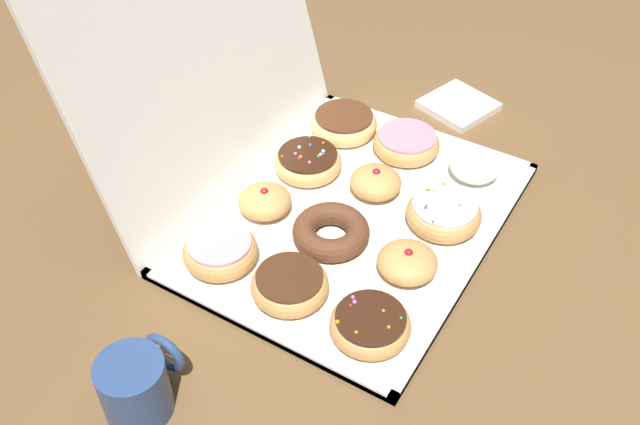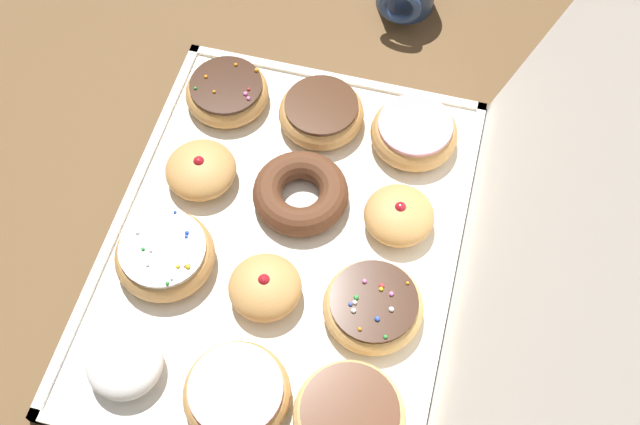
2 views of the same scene
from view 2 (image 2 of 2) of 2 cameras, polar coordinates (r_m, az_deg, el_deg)
name	(u,v)px [view 2 (image 2 of 2)]	position (r m, az deg, el deg)	size (l,w,h in m)	color
ground_plane	(282,249)	(0.96, -2.74, -2.66)	(3.00, 3.00, 0.00)	brown
donut_box	(282,247)	(0.96, -2.76, -2.52)	(0.54, 0.42, 0.01)	white
box_lid_open	(546,211)	(0.77, 16.09, 0.12)	(0.54, 0.43, 0.01)	white
sprinkle_donut_0	(227,92)	(1.06, -6.76, 8.67)	(0.11, 0.11, 0.04)	tan
jelly_filled_donut_1	(201,170)	(0.99, -8.63, 3.07)	(0.09, 0.09, 0.05)	tan
sprinkle_donut_2	(165,255)	(0.94, -11.19, -3.03)	(0.12, 0.12, 0.04)	tan
powdered_filled_donut_3	(125,363)	(0.90, -13.95, -10.55)	(0.08, 0.08, 0.04)	white
chocolate_frosted_donut_4	(320,112)	(1.03, -0.02, 7.28)	(0.11, 0.11, 0.04)	tan
chocolate_cake_ring_donut_5	(301,193)	(0.97, -1.41, 1.42)	(0.12, 0.12, 0.04)	#59331E
jelly_filled_donut_6	(265,287)	(0.90, -3.98, -5.44)	(0.08, 0.08, 0.05)	tan
pink_frosted_donut_7	(237,393)	(0.87, -6.05, -12.88)	(0.12, 0.12, 0.04)	tan
pink_frosted_donut_8	(414,132)	(1.02, 6.84, 5.78)	(0.11, 0.11, 0.04)	tan
jelly_filled_donut_9	(399,215)	(0.95, 5.75, -0.21)	(0.09, 0.09, 0.05)	tan
sprinkle_donut_10	(373,306)	(0.90, 3.88, -6.80)	(0.12, 0.12, 0.04)	tan
chocolate_frosted_donut_11	(349,415)	(0.86, 2.15, -14.46)	(0.12, 0.12, 0.04)	#E5B770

